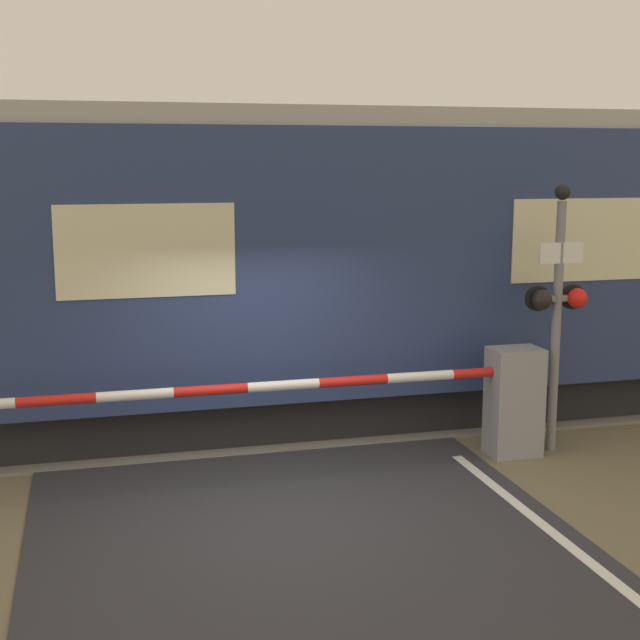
{
  "coord_description": "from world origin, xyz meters",
  "views": [
    {
      "loc": [
        -1.83,
        -8.31,
        3.48
      ],
      "look_at": [
        0.76,
        1.57,
        1.63
      ],
      "focal_mm": 50.0,
      "sensor_mm": 36.0,
      "label": 1
    }
  ],
  "objects": [
    {
      "name": "signal_post",
      "position": [
        3.51,
        0.99,
        1.81
      ],
      "size": [
        0.76,
        0.26,
        3.19
      ],
      "color": "gray",
      "rests_on": "ground_plane"
    },
    {
      "name": "train",
      "position": [
        4.25,
        3.29,
        2.1
      ],
      "size": [
        19.8,
        3.16,
        4.1
      ],
      "color": "black",
      "rests_on": "ground_plane"
    },
    {
      "name": "crossing_barrier",
      "position": [
        2.39,
        0.97,
        0.72
      ],
      "size": [
        6.79,
        0.44,
        1.3
      ],
      "color": "gray",
      "rests_on": "ground_plane"
    },
    {
      "name": "track_bed",
      "position": [
        0.0,
        3.29,
        0.02
      ],
      "size": [
        36.0,
        3.2,
        0.13
      ],
      "color": "slate",
      "rests_on": "ground_plane"
    },
    {
      "name": "ground_plane",
      "position": [
        0.0,
        0.0,
        0.0
      ],
      "size": [
        80.0,
        80.0,
        0.0
      ],
      "primitive_type": "plane",
      "color": "#6B6047"
    }
  ]
}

